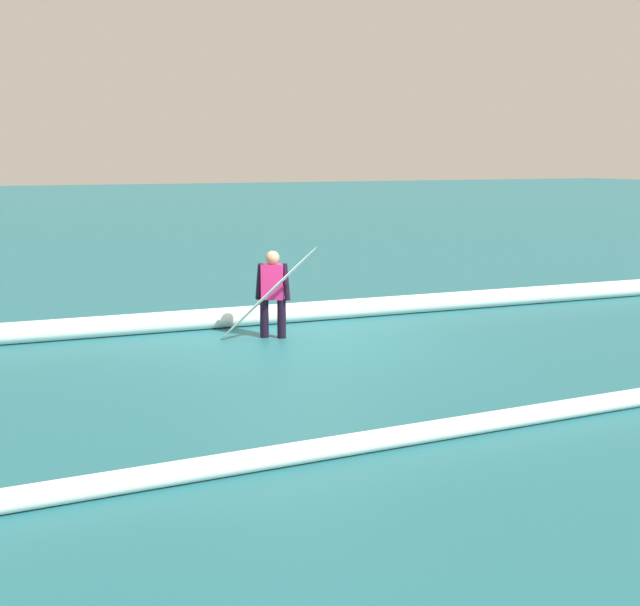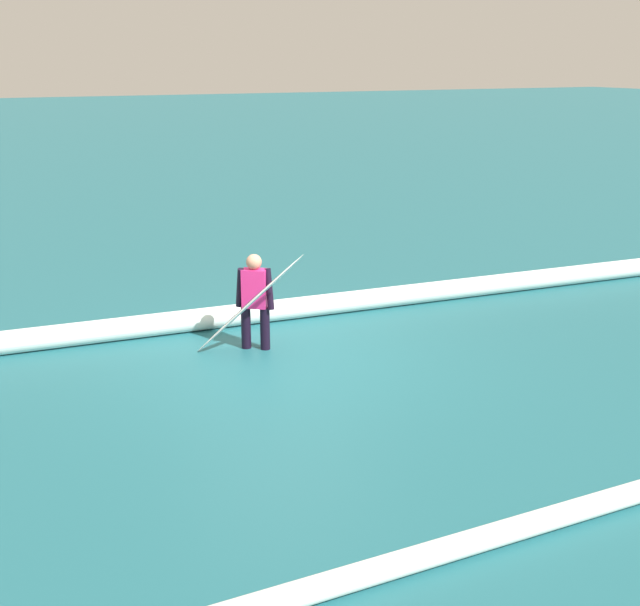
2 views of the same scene
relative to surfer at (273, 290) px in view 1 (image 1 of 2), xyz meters
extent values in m
plane|color=#1E5C65|center=(-0.21, 0.58, -0.77)|extent=(166.49, 166.49, 0.00)
cylinder|color=black|center=(-0.11, 0.08, -0.46)|extent=(0.14, 0.14, 0.62)
cylinder|color=black|center=(0.11, -0.08, -0.46)|extent=(0.14, 0.14, 0.62)
cube|color=#D82672|center=(0.00, 0.00, 0.12)|extent=(0.39, 0.36, 0.56)
sphere|color=tan|center=(0.00, 0.00, 0.51)|extent=(0.22, 0.22, 0.22)
cylinder|color=black|center=(-0.17, 0.13, 0.12)|extent=(0.09, 0.21, 0.59)
cylinder|color=black|center=(0.17, -0.13, 0.12)|extent=(0.09, 0.21, 0.59)
ellipsoid|color=white|center=(0.20, 0.27, -0.02)|extent=(1.39, 1.19, 1.54)
ellipsoid|color=black|center=(0.20, 0.27, -0.01)|extent=(1.05, 0.88, 1.24)
cylinder|color=white|center=(-0.12, -1.12, -0.60)|extent=(20.25, 1.38, 0.34)
cylinder|color=white|center=(1.30, 5.57, -0.67)|extent=(25.98, 0.50, 0.21)
camera|label=1|loc=(5.52, 12.89, 2.06)|focal=50.38mm
camera|label=2|loc=(3.95, 10.49, 3.24)|focal=46.28mm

